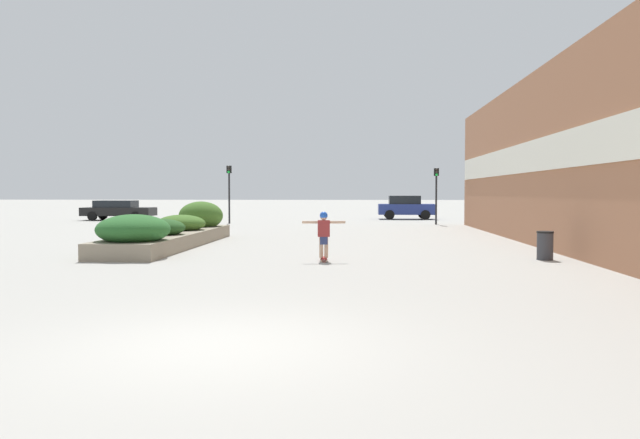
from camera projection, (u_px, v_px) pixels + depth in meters
ground_plane at (217, 346)px, 7.65m from camera, size 300.00×300.00×0.00m
building_wall_right at (573, 153)px, 18.64m from camera, size 0.67×35.06×6.12m
planter_box at (172, 230)px, 21.79m from camera, size 2.10×10.16×1.51m
skateboard at (324, 259)px, 17.05m from camera, size 0.24×0.77×0.09m
skateboarder at (324, 230)px, 17.02m from camera, size 1.18×0.22×1.27m
trash_bin at (545, 245)px, 17.37m from camera, size 0.46×0.46×0.80m
car_leftmost at (406, 207)px, 43.84m from camera, size 3.96×2.00×1.65m
car_center_left at (118, 210)px, 42.19m from camera, size 4.74×1.94×1.34m
traffic_light_left at (229, 184)px, 37.63m from camera, size 0.28×0.30×3.50m
traffic_light_right at (436, 186)px, 36.49m from camera, size 0.28×0.30×3.30m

